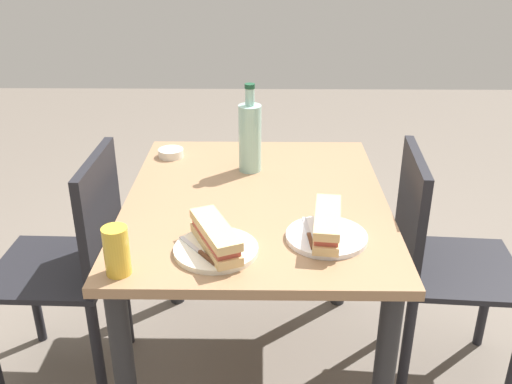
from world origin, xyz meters
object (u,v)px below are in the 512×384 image
at_px(baguette_sandwich_far, 327,224).
at_px(knife_far, 309,234).
at_px(olive_bowl, 171,153).
at_px(plate_near, 216,250).
at_px(water_bottle, 250,136).
at_px(chair_near, 435,257).
at_px(baguette_sandwich_near, 216,236).
at_px(plate_far, 326,237).
at_px(beer_glass, 117,251).
at_px(knife_near, 200,252).
at_px(dining_table, 256,230).
at_px(chair_far, 76,259).

xyz_separation_m(baguette_sandwich_far, knife_far, (-0.00, 0.05, -0.03)).
relative_size(baguette_sandwich_far, olive_bowl, 2.60).
bearing_deg(baguette_sandwich_far, plate_near, 103.58).
bearing_deg(water_bottle, baguette_sandwich_far, -155.35).
relative_size(chair_near, water_bottle, 2.78).
bearing_deg(baguette_sandwich_near, knife_far, -74.90).
height_order(plate_far, beer_glass, beer_glass).
distance_m(chair_near, baguette_sandwich_near, 0.85).
height_order(chair_near, knife_near, chair_near).
height_order(plate_near, olive_bowl, olive_bowl).
height_order(chair_near, beer_glass, chair_near).
bearing_deg(baguette_sandwich_near, water_bottle, -8.05).
xyz_separation_m(plate_near, knife_far, (0.07, -0.25, 0.01)).
relative_size(chair_near, baguette_sandwich_near, 3.61).
height_order(dining_table, chair_far, chair_far).
relative_size(dining_table, knife_far, 5.69).
xyz_separation_m(dining_table, baguette_sandwich_far, (-0.26, -0.20, 0.17)).
distance_m(dining_table, knife_far, 0.34).
distance_m(plate_far, olive_bowl, 0.81).
distance_m(baguette_sandwich_near, baguette_sandwich_far, 0.31).
bearing_deg(beer_glass, plate_far, -71.85).
height_order(baguette_sandwich_near, olive_bowl, baguette_sandwich_near).
distance_m(plate_far, water_bottle, 0.55).
relative_size(baguette_sandwich_near, baguette_sandwich_far, 0.99).
height_order(plate_near, plate_far, same).
bearing_deg(knife_near, baguette_sandwich_near, -53.45).
relative_size(plate_far, beer_glass, 1.76).
relative_size(baguette_sandwich_far, water_bottle, 0.78).
bearing_deg(chair_far, chair_near, -88.90).
bearing_deg(olive_bowl, baguette_sandwich_far, -139.35).
relative_size(dining_table, plate_near, 4.49).
bearing_deg(knife_near, dining_table, -21.40).
bearing_deg(olive_bowl, baguette_sandwich_near, -162.10).
height_order(knife_near, baguette_sandwich_far, baguette_sandwich_far).
bearing_deg(chair_far, knife_near, -127.79).
xyz_separation_m(chair_near, baguette_sandwich_near, (-0.36, 0.72, 0.28)).
relative_size(chair_far, baguette_sandwich_near, 3.61).
bearing_deg(chair_near, baguette_sandwich_near, 116.53).
xyz_separation_m(baguette_sandwich_near, water_bottle, (0.56, -0.08, 0.08)).
bearing_deg(chair_near, knife_far, 122.02).
bearing_deg(chair_near, chair_far, 91.10).
distance_m(plate_far, beer_glass, 0.57).
xyz_separation_m(plate_far, water_bottle, (0.49, 0.22, 0.12)).
bearing_deg(chair_far, plate_far, -107.78).
bearing_deg(beer_glass, knife_near, -69.36).
distance_m(plate_near, knife_far, 0.26).
height_order(baguette_sandwich_near, beer_glass, beer_glass).
bearing_deg(baguette_sandwich_near, chair_near, -63.47).
bearing_deg(chair_near, dining_table, 91.99).
distance_m(baguette_sandwich_near, beer_glass, 0.26).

